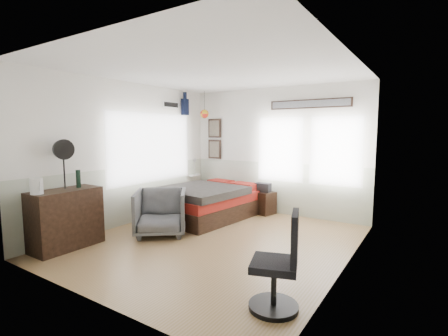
{
  "coord_description": "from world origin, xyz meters",
  "views": [
    {
      "loc": [
        2.89,
        -4.21,
        1.76
      ],
      "look_at": [
        -0.1,
        0.4,
        1.15
      ],
      "focal_mm": 26.0,
      "sensor_mm": 36.0,
      "label": 1
    }
  ],
  "objects_px": {
    "bed": "(208,202)",
    "task_chair": "(280,270)",
    "dresser": "(66,219)",
    "armchair": "(161,212)",
    "nightstand": "(263,202)"
  },
  "relations": [
    {
      "from": "bed",
      "to": "task_chair",
      "type": "distance_m",
      "value": 3.64
    },
    {
      "from": "dresser",
      "to": "task_chair",
      "type": "distance_m",
      "value": 3.43
    },
    {
      "from": "dresser",
      "to": "armchair",
      "type": "relative_size",
      "value": 1.17
    },
    {
      "from": "bed",
      "to": "armchair",
      "type": "distance_m",
      "value": 1.36
    },
    {
      "from": "bed",
      "to": "armchair",
      "type": "xyz_separation_m",
      "value": [
        -0.01,
        -1.36,
        0.07
      ]
    },
    {
      "from": "bed",
      "to": "task_chair",
      "type": "height_order",
      "value": "task_chair"
    },
    {
      "from": "bed",
      "to": "dresser",
      "type": "distance_m",
      "value": 2.73
    },
    {
      "from": "dresser",
      "to": "task_chair",
      "type": "relative_size",
      "value": 1.0
    },
    {
      "from": "nightstand",
      "to": "task_chair",
      "type": "xyz_separation_m",
      "value": [
        1.85,
        -3.4,
        0.17
      ]
    },
    {
      "from": "dresser",
      "to": "task_chair",
      "type": "bearing_deg",
      "value": 2.37
    },
    {
      "from": "nightstand",
      "to": "dresser",
      "type": "bearing_deg",
      "value": -99.81
    },
    {
      "from": "bed",
      "to": "dresser",
      "type": "relative_size",
      "value": 2.19
    },
    {
      "from": "dresser",
      "to": "armchair",
      "type": "height_order",
      "value": "dresser"
    },
    {
      "from": "dresser",
      "to": "armchair",
      "type": "distance_m",
      "value": 1.47
    },
    {
      "from": "task_chair",
      "to": "bed",
      "type": "bearing_deg",
      "value": 118.73
    }
  ]
}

